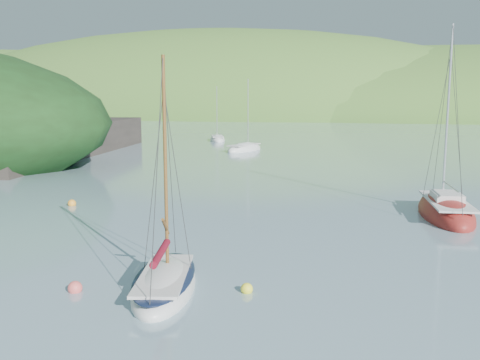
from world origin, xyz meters
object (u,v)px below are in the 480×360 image
(sloop_red, at_px, (445,212))
(distant_sloop_c, at_px, (217,140))
(distant_sloop_a, at_px, (244,150))
(daysailer_white, at_px, (165,284))

(sloop_red, height_order, distant_sloop_c, sloop_red)
(distant_sloop_a, relative_size, distant_sloop_c, 1.08)
(daysailer_white, relative_size, distant_sloop_c, 0.98)
(daysailer_white, relative_size, distant_sloop_a, 0.91)
(daysailer_white, relative_size, sloop_red, 0.75)
(daysailer_white, height_order, distant_sloop_a, distant_sloop_a)
(distant_sloop_c, bearing_deg, sloop_red, -79.40)
(sloop_red, distance_m, distant_sloop_c, 51.11)
(sloop_red, xyz_separation_m, distant_sloop_a, (-20.25, 30.10, -0.05))
(daysailer_white, height_order, distant_sloop_c, distant_sloop_c)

